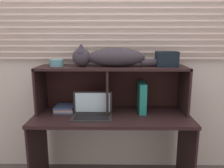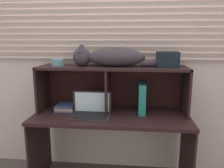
# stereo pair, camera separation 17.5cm
# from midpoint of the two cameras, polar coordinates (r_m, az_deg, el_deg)

# --- Properties ---
(back_panel_with_blinds) EXTENTS (4.40, 0.08, 2.50)m
(back_panel_with_blinds) POSITION_cam_midpoint_polar(r_m,az_deg,el_deg) (2.27, 2.79, 8.21)
(back_panel_with_blinds) COLOR beige
(back_panel_with_blinds) RESTS_ON ground
(desk) EXTENTS (1.44, 0.57, 0.70)m
(desk) POSITION_cam_midpoint_polar(r_m,az_deg,el_deg) (2.11, 2.15, -11.35)
(desk) COLOR black
(desk) RESTS_ON ground
(hutch_shelf_unit) EXTENTS (1.39, 0.35, 0.44)m
(hutch_shelf_unit) POSITION_cam_midpoint_polar(r_m,az_deg,el_deg) (2.11, 2.35, 1.22)
(hutch_shelf_unit) COLOR black
(hutch_shelf_unit) RESTS_ON desk
(cat) EXTENTS (0.89, 0.20, 0.21)m
(cat) POSITION_cam_midpoint_polar(r_m,az_deg,el_deg) (2.05, 1.94, 6.94)
(cat) COLOR #322F35
(cat) RESTS_ON hutch_shelf_unit
(laptop) EXTENTS (0.36, 0.21, 0.21)m
(laptop) POSITION_cam_midpoint_polar(r_m,az_deg,el_deg) (2.01, -2.96, -6.99)
(laptop) COLOR #262626
(laptop) RESTS_ON desk
(binder_upright) EXTENTS (0.06, 0.25, 0.29)m
(binder_upright) POSITION_cam_midpoint_polar(r_m,az_deg,el_deg) (2.12, 10.11, -3.50)
(binder_upright) COLOR #1C7E6F
(binder_upright) RESTS_ON desk
(book_stack) EXTENTS (0.19, 0.21, 0.05)m
(book_stack) POSITION_cam_midpoint_polar(r_m,az_deg,el_deg) (2.22, -9.55, -5.92)
(book_stack) COLOR #35597E
(book_stack) RESTS_ON desk
(small_basket) EXTENTS (0.13, 0.13, 0.06)m
(small_basket) POSITION_cam_midpoint_polar(r_m,az_deg,el_deg) (2.15, -11.56, 5.51)
(small_basket) COLOR teal
(small_basket) RESTS_ON hutch_shelf_unit
(storage_box) EXTENTS (0.19, 0.16, 0.14)m
(storage_box) POSITION_cam_midpoint_polar(r_m,az_deg,el_deg) (2.08, 16.52, 6.12)
(storage_box) COLOR black
(storage_box) RESTS_ON hutch_shelf_unit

